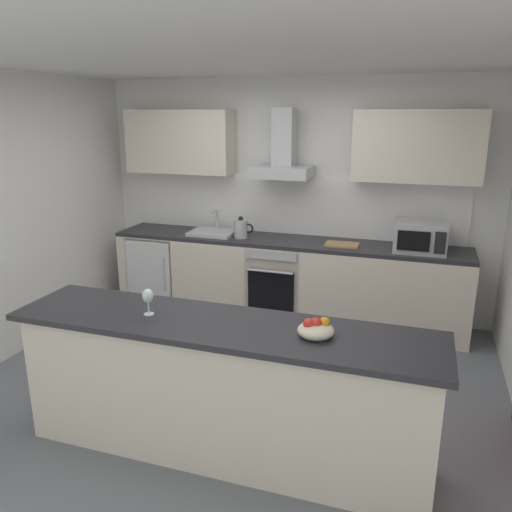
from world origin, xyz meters
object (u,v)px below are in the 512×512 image
Objects in this scene: sink at (213,232)px; range_hood at (283,156)px; microwave at (420,237)px; kettle at (241,228)px; fruit_bowl at (316,329)px; wine_glass at (148,297)px; refrigerator at (160,269)px; chopping_board at (342,244)px; oven at (278,278)px.

range_hood is at bearing 8.72° from sink.
kettle is (-1.88, -0.01, -0.04)m from microwave.
range_hood is 3.27× the size of fruit_bowl.
microwave is at bearing 55.19° from wine_glass.
microwave is 0.69× the size of range_hood.
sink reaches higher than refrigerator.
fruit_bowl is (1.33, -2.36, -0.01)m from kettle.
range_hood is (0.42, 0.16, 0.78)m from kettle.
chopping_board is (0.69, -0.15, -0.88)m from range_hood.
oven is at bearing -90.00° from range_hood.
refrigerator is (-1.47, -0.00, -0.03)m from oven.
microwave is 2.23m from sink.
wine_glass is (0.57, -2.42, 0.15)m from sink.
sink is at bearing 124.99° from fruit_bowl.
sink is (-2.23, 0.04, -0.12)m from microwave.
fruit_bowl is (1.11, 0.02, -0.08)m from wine_glass.
refrigerator is at bearing 179.44° from chopping_board.
wine_glass is at bearing -94.76° from oven.
sink is at bearing 1.14° from refrigerator.
sink is 0.36m from kettle.
range_hood reaches higher than sink.
sink is 2.27× the size of fruit_bowl.
oven is 0.90m from sink.
chopping_board is at bearing 95.23° from fruit_bowl.
fruit_bowl is (0.91, -2.52, -0.79)m from range_hood.
kettle is 0.90m from range_hood.
range_hood reaches higher than wine_glass.
kettle is at bearing -179.49° from chopping_board.
wine_glass reaches higher than fruit_bowl.
oven is 1.60× the size of sink.
refrigerator is 2.01m from range_hood.
range_hood reaches higher than refrigerator.
fruit_bowl reaches higher than chopping_board.
fruit_bowl reaches higher than oven.
microwave is 0.78m from chopping_board.
refrigerator is 3.86× the size of fruit_bowl.
refrigerator is at bearing 117.73° from wine_glass.
range_hood is 4.05× the size of wine_glass.
oven reaches higher than refrigerator.
kettle is 0.40× the size of range_hood.
chopping_board reaches higher than refrigerator.
range_hood is at bearing 173.83° from microwave.
oven is 1.47m from refrigerator.
sink is 1.73× the size of kettle.
microwave is at bearing -0.49° from refrigerator.
kettle is 2.39m from wine_glass.
fruit_bowl is at bearing -69.21° from oven.
range_hood is (1.47, 0.13, 1.36)m from refrigerator.
range_hood is at bearing 85.48° from wine_glass.
fruit_bowl is at bearing -60.57° from kettle.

